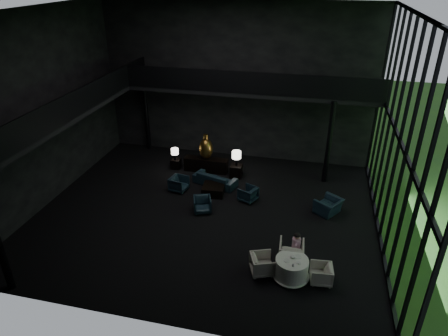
% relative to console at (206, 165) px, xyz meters
% --- Properties ---
extents(floor, '(14.00, 12.00, 0.02)m').
position_rel_console_xyz_m(floor, '(1.06, -3.70, -0.35)').
color(floor, black).
rests_on(floor, ground).
extents(ceiling, '(14.00, 12.00, 0.02)m').
position_rel_console_xyz_m(ceiling, '(1.06, -3.70, 7.65)').
color(ceiling, black).
rests_on(ceiling, ground).
extents(wall_back, '(14.00, 0.04, 8.00)m').
position_rel_console_xyz_m(wall_back, '(1.06, 2.30, 3.65)').
color(wall_back, black).
rests_on(wall_back, ground).
extents(wall_front, '(14.00, 0.04, 8.00)m').
position_rel_console_xyz_m(wall_front, '(1.06, -9.70, 3.65)').
color(wall_front, black).
rests_on(wall_front, ground).
extents(wall_left, '(0.04, 12.00, 8.00)m').
position_rel_console_xyz_m(wall_left, '(-5.94, -3.70, 3.65)').
color(wall_left, black).
rests_on(wall_left, ground).
extents(curtain_wall, '(0.20, 12.00, 8.00)m').
position_rel_console_xyz_m(curtain_wall, '(8.01, -3.70, 3.65)').
color(curtain_wall, black).
rests_on(curtain_wall, ground).
extents(mezzanine_left, '(2.00, 12.00, 0.25)m').
position_rel_console_xyz_m(mezzanine_left, '(-4.94, -3.70, 3.65)').
color(mezzanine_left, black).
rests_on(mezzanine_left, wall_left).
extents(mezzanine_back, '(12.00, 2.00, 0.25)m').
position_rel_console_xyz_m(mezzanine_back, '(2.06, 1.30, 3.65)').
color(mezzanine_back, black).
rests_on(mezzanine_back, wall_back).
extents(railing_left, '(0.06, 12.00, 1.00)m').
position_rel_console_xyz_m(railing_left, '(-3.94, -3.70, 4.25)').
color(railing_left, black).
rests_on(railing_left, mezzanine_left).
extents(railing_back, '(12.00, 0.06, 1.00)m').
position_rel_console_xyz_m(railing_back, '(2.06, 0.30, 4.25)').
color(railing_back, black).
rests_on(railing_back, mezzanine_back).
extents(column_nw, '(0.24, 0.24, 4.00)m').
position_rel_console_xyz_m(column_nw, '(-3.94, 2.00, 1.65)').
color(column_nw, black).
rests_on(column_nw, floor).
extents(column_ne, '(0.24, 0.24, 4.00)m').
position_rel_console_xyz_m(column_ne, '(5.86, 0.30, 1.65)').
color(column_ne, black).
rests_on(column_ne, floor).
extents(console, '(2.21, 0.50, 0.70)m').
position_rel_console_xyz_m(console, '(0.00, 0.00, 0.00)').
color(console, black).
rests_on(console, floor).
extents(bronze_urn, '(0.69, 0.69, 1.28)m').
position_rel_console_xyz_m(bronze_urn, '(0.00, 0.03, 0.90)').
color(bronze_urn, '#935F36').
rests_on(bronze_urn, console).
extents(side_table_left, '(0.45, 0.45, 0.50)m').
position_rel_console_xyz_m(side_table_left, '(-1.60, -0.04, -0.10)').
color(side_table_left, black).
rests_on(side_table_left, floor).
extents(table_lamp_left, '(0.37, 0.37, 0.62)m').
position_rel_console_xyz_m(table_lamp_left, '(-1.60, -0.10, 0.60)').
color(table_lamp_left, black).
rests_on(table_lamp_left, side_table_left).
extents(side_table_right, '(0.56, 0.56, 0.61)m').
position_rel_console_xyz_m(side_table_right, '(1.60, -0.24, -0.05)').
color(side_table_right, black).
rests_on(side_table_right, floor).
extents(table_lamp_right, '(0.44, 0.44, 0.74)m').
position_rel_console_xyz_m(table_lamp_right, '(1.60, -0.21, 0.79)').
color(table_lamp_right, black).
rests_on(table_lamp_right, side_table_right).
extents(sofa, '(2.19, 1.21, 0.82)m').
position_rel_console_xyz_m(sofa, '(0.79, -1.25, 0.06)').
color(sofa, black).
rests_on(sofa, floor).
extents(lounge_armchair_west, '(0.80, 0.84, 0.75)m').
position_rel_console_xyz_m(lounge_armchair_west, '(-0.69, -2.19, 0.02)').
color(lounge_armchair_west, black).
rests_on(lounge_armchair_west, floor).
extents(lounge_armchair_east, '(0.83, 0.85, 0.68)m').
position_rel_console_xyz_m(lounge_armchair_east, '(2.57, -2.32, -0.01)').
color(lounge_armchair_east, black).
rests_on(lounge_armchair_east, floor).
extents(lounge_armchair_south, '(0.86, 0.84, 0.71)m').
position_rel_console_xyz_m(lounge_armchair_south, '(0.86, -3.66, 0.00)').
color(lounge_armchair_south, '#11292F').
rests_on(lounge_armchair_south, floor).
extents(window_armchair, '(1.09, 1.18, 0.86)m').
position_rel_console_xyz_m(window_armchair, '(6.03, -2.54, 0.08)').
color(window_armchair, black).
rests_on(window_armchair, floor).
extents(coffee_table, '(1.05, 1.05, 0.43)m').
position_rel_console_xyz_m(coffee_table, '(0.94, -2.11, -0.14)').
color(coffee_table, black).
rests_on(coffee_table, floor).
extents(dining_table, '(1.24, 1.24, 0.75)m').
position_rel_console_xyz_m(dining_table, '(4.85, -6.85, -0.02)').
color(dining_table, white).
rests_on(dining_table, floor).
extents(dining_chair_north, '(0.98, 0.92, 0.97)m').
position_rel_console_xyz_m(dining_chair_north, '(4.77, -5.99, 0.13)').
color(dining_chair_north, '#B4AFAB').
rests_on(dining_chair_north, floor).
extents(dining_chair_east, '(0.66, 0.69, 0.66)m').
position_rel_console_xyz_m(dining_chair_east, '(5.82, -6.82, -0.02)').
color(dining_chair_east, '#AA998D').
rests_on(dining_chair_east, floor).
extents(dining_chair_west, '(0.91, 0.94, 0.76)m').
position_rel_console_xyz_m(dining_chair_west, '(3.87, -6.82, 0.03)').
color(dining_chair_west, '#AEA79A').
rests_on(dining_chair_west, floor).
extents(child, '(0.30, 0.30, 0.65)m').
position_rel_console_xyz_m(child, '(4.92, -5.84, 0.42)').
color(child, '#C582A3').
rests_on(child, dining_chair_north).
extents(plate_a, '(0.27, 0.27, 0.01)m').
position_rel_console_xyz_m(plate_a, '(4.68, -6.93, 0.40)').
color(plate_a, white).
rests_on(plate_a, dining_table).
extents(plate_b, '(0.28, 0.28, 0.02)m').
position_rel_console_xyz_m(plate_b, '(5.01, -6.66, 0.41)').
color(plate_b, white).
rests_on(plate_b, dining_table).
extents(saucer, '(0.20, 0.20, 0.01)m').
position_rel_console_xyz_m(saucer, '(5.06, -6.95, 0.40)').
color(saucer, white).
rests_on(saucer, dining_table).
extents(coffee_cup, '(0.09, 0.09, 0.05)m').
position_rel_console_xyz_m(coffee_cup, '(5.07, -7.02, 0.44)').
color(coffee_cup, white).
rests_on(coffee_cup, saucer).
extents(cereal_bowl, '(0.16, 0.16, 0.08)m').
position_rel_console_xyz_m(cereal_bowl, '(4.85, -6.75, 0.44)').
color(cereal_bowl, white).
rests_on(cereal_bowl, dining_table).
extents(cream_pot, '(0.08, 0.08, 0.08)m').
position_rel_console_xyz_m(cream_pot, '(4.89, -7.16, 0.44)').
color(cream_pot, '#99999E').
rests_on(cream_pot, dining_table).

